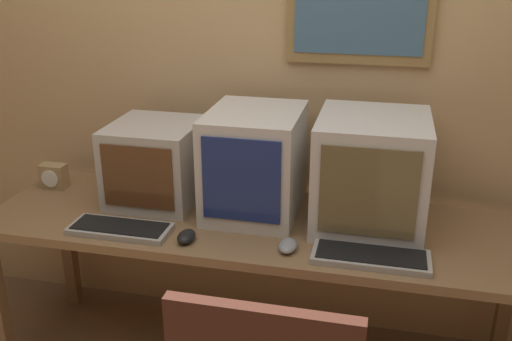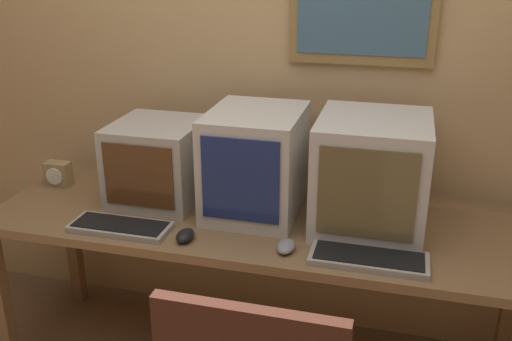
# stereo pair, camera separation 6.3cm
# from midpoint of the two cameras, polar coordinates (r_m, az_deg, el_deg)

# --- Properties ---
(wall_back) EXTENTS (8.00, 0.08, 2.60)m
(wall_back) POSITION_cam_midpoint_polar(r_m,az_deg,el_deg) (2.49, 1.61, 11.47)
(wall_back) COLOR tan
(wall_back) RESTS_ON ground_plane
(desk) EXTENTS (2.17, 0.65, 0.72)m
(desk) POSITION_cam_midpoint_polar(r_m,az_deg,el_deg) (2.30, -0.78, -6.61)
(desk) COLOR olive
(desk) RESTS_ON ground_plane
(monitor_left) EXTENTS (0.36, 0.38, 0.34)m
(monitor_left) POSITION_cam_midpoint_polar(r_m,az_deg,el_deg) (2.44, -10.69, 0.78)
(monitor_left) COLOR #B7B2A8
(monitor_left) RESTS_ON desk
(monitor_center) EXTENTS (0.36, 0.44, 0.42)m
(monitor_center) POSITION_cam_midpoint_polar(r_m,az_deg,el_deg) (2.28, -0.92, 0.82)
(monitor_center) COLOR beige
(monitor_center) RESTS_ON desk
(monitor_right) EXTENTS (0.41, 0.46, 0.43)m
(monitor_right) POSITION_cam_midpoint_polar(r_m,az_deg,el_deg) (2.21, 10.61, -0.12)
(monitor_right) COLOR beige
(monitor_right) RESTS_ON desk
(keyboard_main) EXTENTS (0.39, 0.15, 0.03)m
(keyboard_main) POSITION_cam_midpoint_polar(r_m,az_deg,el_deg) (2.25, -14.21, -5.66)
(keyboard_main) COLOR #A8A399
(keyboard_main) RESTS_ON desk
(keyboard_side) EXTENTS (0.41, 0.16, 0.03)m
(keyboard_side) POSITION_cam_midpoint_polar(r_m,az_deg,el_deg) (2.03, 10.53, -8.49)
(keyboard_side) COLOR #A8A399
(keyboard_side) RESTS_ON desk
(mouse_near_keyboard) EXTENTS (0.06, 0.10, 0.04)m
(mouse_near_keyboard) POSITION_cam_midpoint_polar(r_m,az_deg,el_deg) (2.13, -7.82, -6.56)
(mouse_near_keyboard) COLOR black
(mouse_near_keyboard) RESTS_ON desk
(mouse_far_corner) EXTENTS (0.06, 0.11, 0.04)m
(mouse_far_corner) POSITION_cam_midpoint_polar(r_m,az_deg,el_deg) (2.06, 2.34, -7.54)
(mouse_far_corner) COLOR gray
(mouse_far_corner) RESTS_ON desk
(desk_clock) EXTENTS (0.12, 0.07, 0.11)m
(desk_clock) POSITION_cam_midpoint_polar(r_m,az_deg,el_deg) (2.73, -20.20, -0.53)
(desk_clock) COLOR #A38456
(desk_clock) RESTS_ON desk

